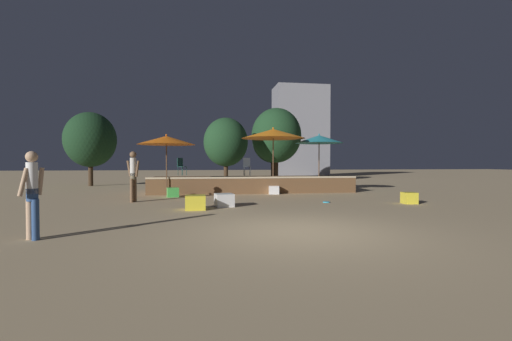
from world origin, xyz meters
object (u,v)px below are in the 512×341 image
object	(u,v)px
cube_seat_0	(224,200)
cube_seat_1	(274,190)
bistro_chair_0	(247,165)
person_1	(133,174)
patio_umbrella_0	(319,139)
bistro_chair_1	(181,165)
cube_seat_3	(173,192)
cube_seat_2	(409,198)
patio_umbrella_2	(273,134)
frisbee_disc	(326,202)
background_tree_0	(226,142)
background_tree_3	(273,140)
person_0	(32,192)
background_tree_1	(90,140)
patio_umbrella_1	(166,140)
cube_seat_4	(195,202)
background_tree_2	(276,136)

from	to	relation	value
cube_seat_0	cube_seat_1	size ratio (longest dim) A/B	1.32
bistro_chair_0	person_1	bearing A→B (deg)	-140.78
patio_umbrella_0	bistro_chair_1	size ratio (longest dim) A/B	3.19
cube_seat_3	person_1	xyz separation A→B (m)	(-1.27, -1.69, 0.85)
patio_umbrella_0	cube_seat_2	world-z (taller)	patio_umbrella_0
patio_umbrella_0	cube_seat_0	size ratio (longest dim) A/B	4.34
patio_umbrella_2	cube_seat_1	size ratio (longest dim) A/B	6.21
frisbee_disc	background_tree_0	xyz separation A→B (m)	(-3.02, 10.57, 2.78)
background_tree_3	person_0	bearing A→B (deg)	-114.27
patio_umbrella_0	background_tree_1	xyz separation A→B (m)	(-12.56, 6.63, 0.29)
cube_seat_2	cube_seat_3	bearing A→B (deg)	156.77
cube_seat_0	bistro_chair_1	world-z (taller)	bistro_chair_1
patio_umbrella_1	cube_seat_0	distance (m)	5.32
patio_umbrella_2	person_1	bearing A→B (deg)	-155.57
cube_seat_1	background_tree_3	world-z (taller)	background_tree_3
bistro_chair_0	frisbee_disc	bearing A→B (deg)	-69.27
bistro_chair_1	cube_seat_1	bearing A→B (deg)	-73.58
bistro_chair_1	background_tree_1	xyz separation A→B (m)	(-5.84, 4.68, 1.53)
cube_seat_2	background_tree_1	bearing A→B (deg)	141.18
patio_umbrella_1	person_0	world-z (taller)	patio_umbrella_1
cube_seat_1	cube_seat_3	world-z (taller)	cube_seat_3
patio_umbrella_0	cube_seat_2	xyz separation A→B (m)	(1.68, -4.83, -2.39)
cube_seat_4	background_tree_2	distance (m)	15.08
bistro_chair_0	background_tree_0	size ratio (longest dim) A/B	0.20
bistro_chair_1	frisbee_disc	bearing A→B (deg)	-91.31
person_1	cube_seat_1	bearing A→B (deg)	-42.47
patio_umbrella_1	person_1	size ratio (longest dim) A/B	1.45
background_tree_1	background_tree_3	size ratio (longest dim) A/B	0.95
background_tree_2	cube_seat_4	bearing A→B (deg)	-111.77
cube_seat_1	background_tree_3	size ratio (longest dim) A/B	0.10
cube_seat_1	cube_seat_3	bearing A→B (deg)	-171.67
background_tree_3	cube_seat_3	bearing A→B (deg)	-121.25
patio_umbrella_2	cube_seat_1	xyz separation A→B (m)	(-0.02, -0.28, -2.62)
patio_umbrella_2	background_tree_1	xyz separation A→B (m)	(-10.23, 6.85, 0.07)
cube_seat_1	background_tree_0	distance (m)	7.69
cube_seat_0	cube_seat_3	size ratio (longest dim) A/B	1.21
cube_seat_1	person_1	size ratio (longest dim) A/B	0.27
bistro_chair_1	cube_seat_2	bearing A→B (deg)	-83.17
patio_umbrella_0	cube_seat_0	bearing A→B (deg)	-136.08
cube_seat_2	person_1	distance (m)	10.03
patio_umbrella_0	patio_umbrella_2	size ratio (longest dim) A/B	0.92
patio_umbrella_1	patio_umbrella_2	distance (m)	4.88
patio_umbrella_2	cube_seat_2	size ratio (longest dim) A/B	6.27
patio_umbrella_0	cube_seat_2	size ratio (longest dim) A/B	5.78
patio_umbrella_0	cube_seat_4	distance (m)	8.18
patio_umbrella_1	cube_seat_0	size ratio (longest dim) A/B	4.10
bistro_chair_0	background_tree_2	size ratio (longest dim) A/B	0.17
person_0	frisbee_disc	bearing A→B (deg)	-114.15
patio_umbrella_0	cube_seat_4	size ratio (longest dim) A/B	4.55
person_1	bistro_chair_0	size ratio (longest dim) A/B	2.08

